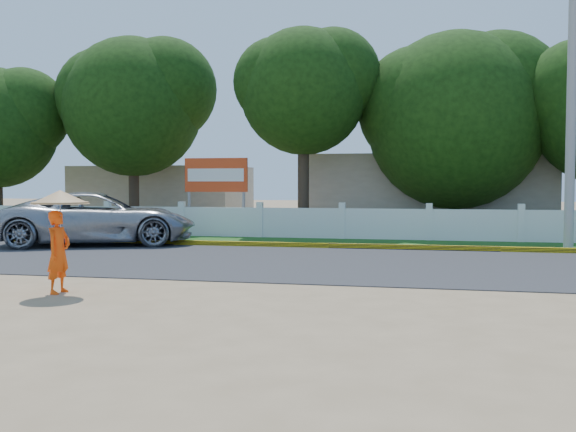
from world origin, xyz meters
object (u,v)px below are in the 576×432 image
Objects in this scene: utility_pole at (572,94)px; vehicle at (99,219)px; monk_with_parasol at (59,226)px; billboard at (216,179)px.

vehicle is at bearing -174.94° from utility_pole.
utility_pole reaches higher than vehicle.
utility_pole reaches higher than monk_with_parasol.
monk_with_parasol is at bearing -83.95° from billboard.
utility_pole is at bearing -107.73° from vehicle.
utility_pole is 1.50× the size of vehicle.
billboard reaches higher than monk_with_parasol.
utility_pole is 14.96m from vehicle.
billboard is at bearing 164.10° from utility_pole.
billboard is (-1.39, 13.13, 0.92)m from monk_with_parasol.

